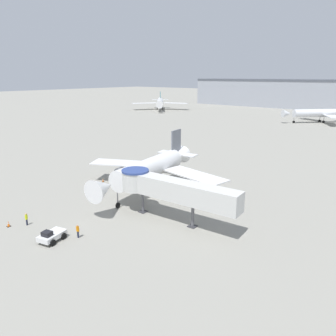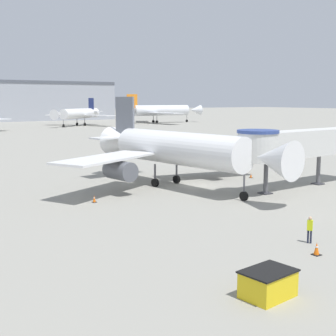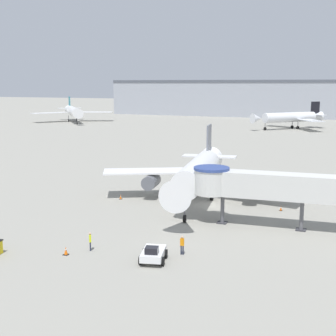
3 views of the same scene
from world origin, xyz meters
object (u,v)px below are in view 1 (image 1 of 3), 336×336
at_px(ground_crew_marshaller, 78,230).
at_px(ground_crew_wing_walker, 26,218).
at_px(jet_bridge, 168,188).
at_px(traffic_cone_port_wing, 103,180).
at_px(main_airplane, 151,168).
at_px(traffic_cone_apron_front, 8,224).
at_px(traffic_cone_starboard_wing, 202,203).
at_px(background_jet_teal_tail, 160,102).
at_px(background_jet_black_tail, 318,113).
at_px(pushback_tug_white, 52,236).

xyz_separation_m(ground_crew_marshaller, ground_crew_wing_walker, (-8.58, -2.30, -0.01)).
height_order(jet_bridge, traffic_cone_port_wing, jet_bridge).
bearing_deg(ground_crew_marshaller, traffic_cone_port_wing, -52.29).
relative_size(main_airplane, traffic_cone_apron_front, 34.50).
bearing_deg(traffic_cone_starboard_wing, background_jet_teal_tail, 133.28).
height_order(main_airplane, jet_bridge, main_airplane).
height_order(traffic_cone_apron_front, background_jet_teal_tail, background_jet_teal_tail).
xyz_separation_m(main_airplane, background_jet_teal_tail, (-91.21, 108.54, 0.39)).
bearing_deg(traffic_cone_apron_front, traffic_cone_starboard_wing, 55.01).
xyz_separation_m(traffic_cone_port_wing, background_jet_teal_tail, (-80.59, 110.85, 4.20)).
xyz_separation_m(main_airplane, jet_bridge, (10.27, -7.65, 0.67)).
height_order(ground_crew_wing_walker, background_jet_black_tail, background_jet_black_tail).
relative_size(ground_crew_marshaller, ground_crew_wing_walker, 1.01).
relative_size(jet_bridge, traffic_cone_port_wing, 28.45).
bearing_deg(pushback_tug_white, traffic_cone_port_wing, 110.90).
height_order(main_airplane, traffic_cone_starboard_wing, main_airplane).
distance_m(pushback_tug_white, ground_crew_wing_walker, 6.78).
height_order(traffic_cone_apron_front, ground_crew_wing_walker, ground_crew_wing_walker).
bearing_deg(jet_bridge, traffic_cone_port_wing, 161.43).
distance_m(main_airplane, ground_crew_wing_walker, 22.07).
relative_size(ground_crew_marshaller, background_jet_teal_tail, 0.06).
bearing_deg(jet_bridge, ground_crew_wing_walker, -139.63).
relative_size(traffic_cone_port_wing, background_jet_teal_tail, 0.02).
height_order(traffic_cone_starboard_wing, ground_crew_wing_walker, ground_crew_wing_walker).
bearing_deg(traffic_cone_starboard_wing, background_jet_black_tail, 96.95).
height_order(main_airplane, ground_crew_wing_walker, main_airplane).
relative_size(jet_bridge, traffic_cone_starboard_wing, 30.47).
relative_size(jet_bridge, ground_crew_wing_walker, 10.48).
bearing_deg(ground_crew_marshaller, ground_crew_wing_walker, 10.37).
bearing_deg(ground_crew_wing_walker, background_jet_black_tail, 147.75).
bearing_deg(pushback_tug_white, background_jet_black_tail, 78.46).
bearing_deg(ground_crew_wing_walker, pushback_tug_white, 55.44).
bearing_deg(pushback_tug_white, ground_crew_marshaller, 41.54).
relative_size(traffic_cone_port_wing, traffic_cone_apron_front, 0.82).
distance_m(pushback_tug_white, traffic_cone_starboard_wing, 23.28).
xyz_separation_m(background_jet_teal_tail, background_jet_black_tail, (88.67, 2.68, -0.31)).
xyz_separation_m(traffic_cone_apron_front, ground_crew_marshaller, (10.11, 4.15, 0.67)).
bearing_deg(background_jet_black_tail, background_jet_teal_tail, -134.90).
height_order(traffic_cone_port_wing, ground_crew_wing_walker, ground_crew_wing_walker).
bearing_deg(pushback_tug_white, main_airplane, 83.83).
distance_m(traffic_cone_port_wing, traffic_cone_starboard_wing, 21.76).
distance_m(main_airplane, background_jet_teal_tail, 141.77).
bearing_deg(background_jet_teal_tail, traffic_cone_apron_front, -96.78).
relative_size(traffic_cone_port_wing, traffic_cone_starboard_wing, 1.07).
distance_m(traffic_cone_starboard_wing, ground_crew_wing_walker, 26.13).
distance_m(traffic_cone_port_wing, ground_crew_wing_walker, 20.40).
distance_m(traffic_cone_apron_front, ground_crew_wing_walker, 2.49).
distance_m(traffic_cone_apron_front, traffic_cone_starboard_wing, 28.51).
bearing_deg(main_airplane, pushback_tug_white, -90.95).
distance_m(traffic_cone_port_wing, ground_crew_marshaller, 22.89).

